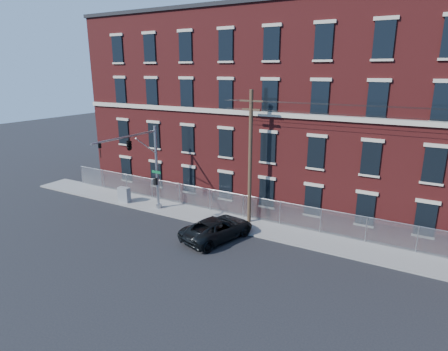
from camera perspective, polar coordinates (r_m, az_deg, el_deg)
name	(u,v)px	position (r m, az deg, el deg)	size (l,w,h in m)	color
ground	(186,246)	(25.73, -5.80, -10.61)	(140.00, 140.00, 0.00)	black
sidewalk	(387,256)	(26.32, 23.63, -11.18)	(65.00, 3.00, 0.12)	gray
mill_building	(413,114)	(32.83, 27.00, 8.41)	(55.30, 14.32, 16.30)	maroon
chain_link_fence	(391,234)	(27.10, 24.18, -8.14)	(59.06, 0.06, 1.85)	#A5A8AD
traffic_signal_mast	(136,152)	(29.20, -13.31, 3.47)	(0.90, 6.75, 7.00)	#9EA0A5
utility_pole_near	(250,156)	(27.56, 4.04, 3.03)	(1.80, 0.28, 10.00)	#4E3A27
pickup_truck	(217,228)	(26.29, -1.01, -8.08)	(2.55, 5.54, 1.54)	black
utility_cabinet	(124,195)	(34.23, -15.03, -2.85)	(1.06, 0.53, 1.32)	gray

